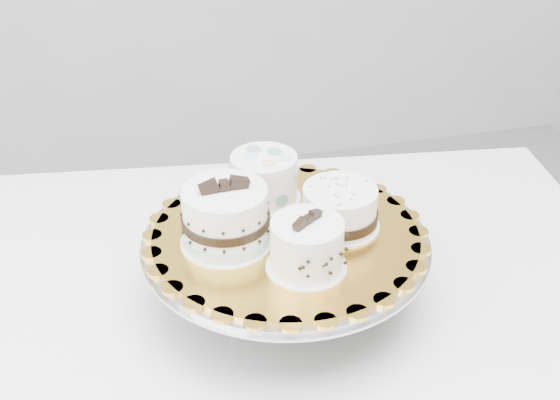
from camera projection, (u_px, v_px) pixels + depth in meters
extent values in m
cube|color=white|center=(257.00, 298.00, 1.04)|extent=(1.25, 0.92, 0.04)
cube|color=white|center=(481.00, 315.00, 1.57)|extent=(0.06, 0.06, 0.71)
cylinder|color=gray|center=(285.00, 293.00, 1.01)|extent=(0.18, 0.18, 0.01)
cylinder|color=gray|center=(286.00, 270.00, 0.99)|extent=(0.12, 0.12, 0.10)
cylinder|color=silver|center=(286.00, 239.00, 0.96)|extent=(0.39, 0.39, 0.01)
cylinder|color=silver|center=(286.00, 241.00, 0.96)|extent=(0.40, 0.40, 0.00)
cylinder|color=gold|center=(286.00, 234.00, 0.96)|extent=(0.44, 0.44, 0.01)
cylinder|color=white|center=(306.00, 266.00, 0.89)|extent=(0.10, 0.10, 0.00)
cylinder|color=white|center=(307.00, 245.00, 0.87)|extent=(0.13, 0.13, 0.06)
cylinder|color=white|center=(227.00, 241.00, 0.94)|extent=(0.12, 0.12, 0.00)
cylinder|color=white|center=(226.00, 216.00, 0.91)|extent=(0.12, 0.12, 0.08)
cylinder|color=silver|center=(226.00, 235.00, 0.93)|extent=(0.12, 0.12, 0.02)
cylinder|color=black|center=(226.00, 218.00, 0.92)|extent=(0.12, 0.12, 0.01)
cylinder|color=white|center=(264.00, 198.00, 1.03)|extent=(0.11, 0.11, 0.00)
cylinder|color=white|center=(264.00, 177.00, 1.01)|extent=(0.11, 0.11, 0.07)
cylinder|color=white|center=(339.00, 224.00, 0.97)|extent=(0.11, 0.11, 0.00)
cylinder|color=white|center=(340.00, 207.00, 0.95)|extent=(0.13, 0.13, 0.06)
cylinder|color=black|center=(339.00, 215.00, 0.96)|extent=(0.11, 0.11, 0.01)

